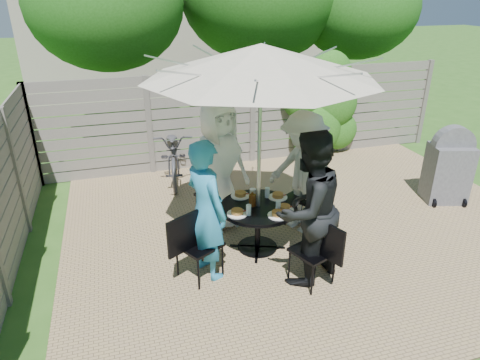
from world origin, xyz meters
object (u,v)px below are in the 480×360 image
object	(u,v)px
plate_left	(237,213)
plate_front	(278,214)
plate_back	(240,195)
plate_right	(278,196)
bbq_grill	(448,168)
glass_right	(267,193)
glass_front	(278,206)
patio_table	(258,219)
chair_front	(313,264)
chair_right	(306,208)
person_left	(206,211)
bicycle	(174,153)
person_back	(219,166)
person_right	(302,173)
plate_extra	(284,208)
umbrella	(261,61)
glass_left	(249,210)
person_front	(308,210)
chair_back	(214,205)
syrup_jug	(252,200)
chair_left	(199,258)

from	to	relation	value
plate_left	plate_front	size ratio (longest dim) A/B	1.00
plate_back	plate_right	bearing A→B (deg)	-21.53
bbq_grill	glass_right	bearing A→B (deg)	-158.72
plate_left	glass_front	xyz separation A→B (m)	(0.53, -0.05, 0.05)
patio_table	plate_right	xyz separation A→B (m)	(0.33, 0.14, 0.22)
chair_front	chair_right	bearing A→B (deg)	-42.97
person_left	bicycle	size ratio (longest dim) A/B	0.94
plate_left	patio_table	bearing A→B (deg)	23.47
patio_table	plate_right	world-z (taller)	plate_right
person_back	person_right	distance (m)	1.18
plate_extra	chair_front	bearing A→B (deg)	-81.72
umbrella	glass_left	size ratio (longest dim) A/B	26.11
chair_right	glass_front	distance (m)	1.00
chair_right	plate_back	bearing A→B (deg)	-26.83
person_back	person_front	distance (m)	1.66
chair_back	plate_left	xyz separation A→B (m)	(0.05, -1.03, 0.41)
plate_right	plate_extra	xyz separation A→B (m)	(-0.05, -0.35, 0.00)
chair_back	plate_back	world-z (taller)	chair_back
person_left	person_right	world-z (taller)	person_right
glass_front	glass_right	size ratio (longest dim) A/B	1.00
chair_right	syrup_jug	distance (m)	1.12
person_right	bbq_grill	distance (m)	2.68
chair_right	plate_left	bearing A→B (deg)	-6.41
patio_table	chair_back	xyz separation A→B (m)	(-0.38, 0.89, -0.18)
chair_back	plate_front	xyz separation A→B (m)	(0.53, -1.22, 0.41)
umbrella	plate_left	distance (m)	1.85
plate_extra	syrup_jug	distance (m)	0.43
person_back	person_right	bearing A→B (deg)	-45.00
chair_front	person_right	bearing A→B (deg)	-38.68
person_front	plate_front	xyz separation A→B (m)	(-0.19, 0.43, -0.26)
chair_back	plate_right	size ratio (longest dim) A/B	3.56
person_front	glass_front	distance (m)	0.62
chair_right	plate_left	size ratio (longest dim) A/B	3.80
person_left	glass_right	bearing A→B (deg)	-84.50
chair_front	plate_right	world-z (taller)	chair_front
glass_left	umbrella	bearing A→B (deg)	45.47
plate_back	syrup_jug	size ratio (longest dim) A/B	1.62
chair_back	person_back	distance (m)	0.69
person_left	syrup_jug	bearing A→B (deg)	-86.28
chair_front	plate_back	size ratio (longest dim) A/B	3.46
chair_front	glass_right	size ratio (longest dim) A/B	6.43
syrup_jug	chair_left	bearing A→B (deg)	-153.27
plate_front	chair_left	bearing A→B (deg)	-176.89
chair_left	syrup_jug	world-z (taller)	chair_left
chair_right	glass_front	size ratio (longest dim) A/B	7.06
person_left	plate_back	bearing A→B (deg)	-66.55
plate_back	chair_right	bearing A→B (deg)	3.14
person_right	person_left	bearing A→B (deg)	-90.00
plate_back	plate_front	distance (m)	0.72
person_back	plate_left	distance (m)	0.94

